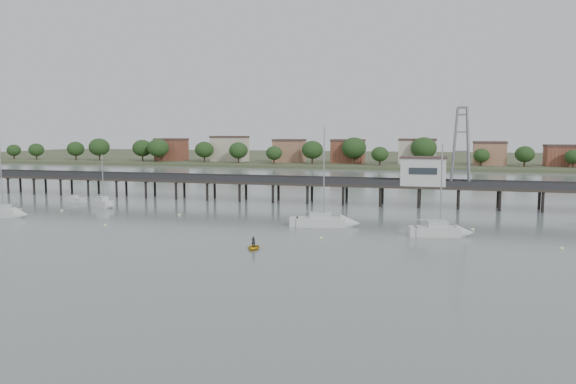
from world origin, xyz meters
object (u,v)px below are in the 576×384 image
lattice_tower (461,147)px  sailboat_b (105,204)px  sailboat_a (8,213)px  sailboat_d (446,231)px  yellow_dinghy (253,249)px  pier (293,183)px  white_tender (77,200)px  sailboat_c (331,222)px

lattice_tower → sailboat_b: bearing=-165.1°
sailboat_a → lattice_tower: bearing=20.6°
sailboat_d → yellow_dinghy: bearing=-160.0°
pier → sailboat_a: (-39.63, -31.24, -3.15)m
sailboat_a → white_tender: size_ratio=3.31×
lattice_tower → white_tender: lattice_tower is taller
pier → sailboat_b: 35.54m
sailboat_c → sailboat_d: (16.18, -3.53, 0.01)m
pier → sailboat_d: sailboat_d is taller
sailboat_b → yellow_dinghy: sailboat_b is taller
sailboat_c → yellow_dinghy: 19.23m
white_tender → sailboat_c: bearing=-2.3°
yellow_dinghy → white_tender: bearing=136.5°
lattice_tower → sailboat_d: 31.47m
sailboat_b → sailboat_d: 61.79m
lattice_tower → sailboat_d: size_ratio=1.20×
sailboat_b → sailboat_d: sailboat_d is taller
pier → yellow_dinghy: bearing=-80.6°
yellow_dinghy → lattice_tower: bearing=52.2°
lattice_tower → sailboat_c: size_ratio=1.01×
sailboat_c → white_tender: bearing=151.8°
pier → sailboat_b: sailboat_b is taller
sailboat_b → sailboat_c: (44.25, -9.39, -0.03)m
sailboat_b → white_tender: size_ratio=2.49×
sailboat_a → white_tender: 19.96m
sailboat_b → white_tender: bearing=177.9°
pier → sailboat_d: (29.20, -29.59, -3.15)m
pier → white_tender: 42.90m
pier → white_tender: pier is taller
yellow_dinghy → pier: bearing=90.1°
lattice_tower → sailboat_d: (-2.30, -29.59, -10.46)m
pier → lattice_tower: (31.50, 0.00, 7.31)m
sailboat_b → lattice_tower: bearing=40.8°
white_tender → yellow_dinghy: (48.56, -33.07, -0.46)m
sailboat_b → yellow_dinghy: 47.50m
sailboat_a → sailboat_c: 52.91m
white_tender → yellow_dinghy: yellow_dinghy is taller
sailboat_b → sailboat_c: size_ratio=0.66×
pier → sailboat_b: (-31.22, -16.68, -3.13)m
sailboat_a → sailboat_b: sailboat_a is taller
sailboat_a → yellow_dinghy: size_ratio=4.96×
sailboat_b → white_tender: sailboat_b is taller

